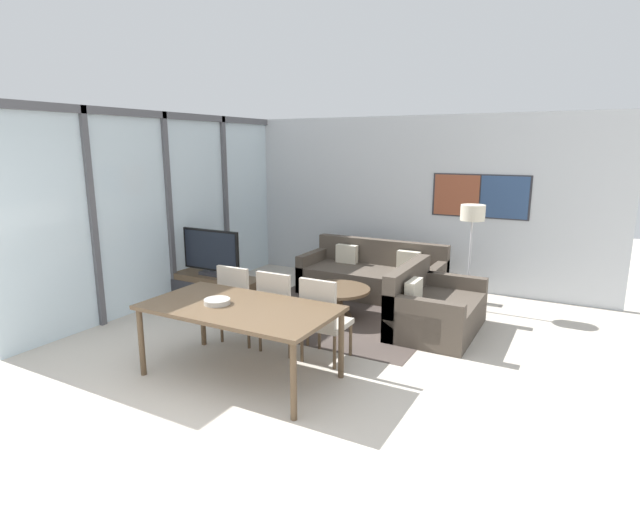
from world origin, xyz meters
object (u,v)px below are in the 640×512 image
at_px(tv_console, 213,288).
at_px(dining_chair_left, 240,301).
at_px(dining_chair_centre, 280,308).
at_px(coffee_table, 337,295).
at_px(dining_table, 240,312).
at_px(fruit_bowl, 217,301).
at_px(television, 211,253).
at_px(dining_chair_right, 323,317).
at_px(sofa_main, 373,277).
at_px(floor_lamp, 472,221).
at_px(sofa_side, 431,310).

xyz_separation_m(tv_console, dining_chair_left, (1.38, -1.11, 0.31)).
height_order(tv_console, dining_chair_centre, dining_chair_centre).
bearing_deg(coffee_table, dining_table, -91.50).
height_order(dining_table, fruit_bowl, fruit_bowl).
relative_size(television, dining_chair_centre, 1.07).
xyz_separation_m(tv_console, television, (0.00, 0.00, 0.55)).
xyz_separation_m(dining_chair_left, dining_chair_right, (1.13, -0.02, 0.00)).
distance_m(sofa_main, dining_chair_right, 2.72).
distance_m(tv_console, dining_table, 2.72).
bearing_deg(fruit_bowl, tv_console, 132.01).
height_order(dining_chair_left, dining_chair_right, same).
distance_m(dining_chair_right, floor_lamp, 2.88).
bearing_deg(tv_console, sofa_side, 6.46).
bearing_deg(dining_chair_right, tv_console, 155.79).
distance_m(sofa_side, dining_table, 2.61).
xyz_separation_m(dining_table, floor_lamp, (1.55, 3.31, 0.59)).
xyz_separation_m(dining_table, dining_chair_centre, (0.00, 0.73, -0.18)).
relative_size(tv_console, dining_chair_right, 1.75).
distance_m(dining_table, dining_chair_left, 0.94).
bearing_deg(dining_table, dining_chair_left, 127.58).
bearing_deg(tv_console, television, 90.00).
relative_size(dining_chair_centre, fruit_bowl, 3.58).
distance_m(tv_console, floor_lamp, 3.94).
bearing_deg(dining_chair_right, floor_lamp, 69.20).
bearing_deg(tv_console, dining_chair_left, -38.77).
bearing_deg(sofa_side, dining_chair_right, 153.10).
relative_size(dining_chair_left, dining_chair_centre, 1.00).
bearing_deg(fruit_bowl, television, 131.99).
bearing_deg(fruit_bowl, dining_table, 13.36).
bearing_deg(television, tv_console, -90.00).
distance_m(tv_console, dining_chair_centre, 2.26).
height_order(sofa_main, floor_lamp, floor_lamp).
relative_size(dining_chair_centre, dining_chair_right, 1.00).
distance_m(tv_console, fruit_bowl, 2.62).
distance_m(television, sofa_main, 2.56).
height_order(coffee_table, floor_lamp, floor_lamp).
xyz_separation_m(sofa_side, dining_table, (-1.33, -2.21, 0.42)).
relative_size(tv_console, dining_chair_centre, 1.75).
xyz_separation_m(tv_console, dining_table, (1.94, -1.84, 0.49)).
distance_m(tv_console, television, 0.55).
distance_m(television, dining_chair_right, 2.76).
xyz_separation_m(dining_chair_left, fruit_bowl, (0.33, -0.79, 0.27)).
height_order(sofa_main, dining_chair_centre, dining_chair_centre).
relative_size(dining_chair_left, floor_lamp, 0.63).
bearing_deg(floor_lamp, dining_chair_left, -129.47).
height_order(dining_chair_centre, dining_chair_right, same).
xyz_separation_m(tv_console, sofa_main, (2.00, 1.53, 0.07)).
height_order(dining_chair_centre, fruit_bowl, dining_chair_centre).
height_order(television, dining_chair_left, television).
relative_size(television, dining_chair_left, 1.07).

